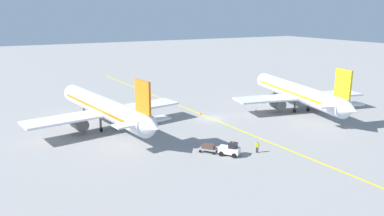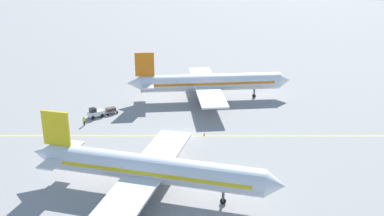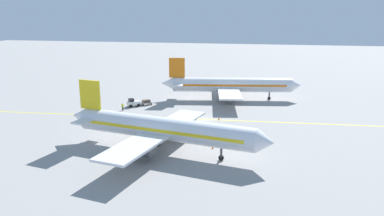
% 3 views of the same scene
% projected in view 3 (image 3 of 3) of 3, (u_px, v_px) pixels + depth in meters
% --- Properties ---
extents(ground_plane, '(400.00, 400.00, 0.00)m').
position_uv_depth(ground_plane, '(202.00, 119.00, 78.02)').
color(ground_plane, gray).
extents(apron_yellow_centreline, '(8.69, 119.74, 0.01)m').
position_uv_depth(apron_yellow_centreline, '(202.00, 119.00, 78.02)').
color(apron_yellow_centreline, yellow).
rests_on(apron_yellow_centreline, ground).
extents(airplane_at_gate, '(28.48, 35.45, 10.60)m').
position_uv_depth(airplane_at_gate, '(230.00, 85.00, 95.26)').
color(airplane_at_gate, white).
rests_on(airplane_at_gate, ground).
extents(airplane_adjacent_stand, '(28.48, 35.36, 10.60)m').
position_uv_depth(airplane_adjacent_stand, '(161.00, 129.00, 59.25)').
color(airplane_adjacent_stand, silver).
rests_on(airplane_adjacent_stand, ground).
extents(baggage_tug_white, '(3.06, 3.27, 2.11)m').
position_uv_depth(baggage_tug_white, '(133.00, 103.00, 88.69)').
color(baggage_tug_white, white).
rests_on(baggage_tug_white, ground).
extents(baggage_cart_trailing, '(2.73, 2.90, 1.24)m').
position_uv_depth(baggage_cart_trailing, '(146.00, 102.00, 90.19)').
color(baggage_cart_trailing, gray).
rests_on(baggage_cart_trailing, ground).
extents(ground_crew_worker, '(0.47, 0.41, 1.68)m').
position_uv_depth(ground_crew_worker, '(123.00, 107.00, 84.92)').
color(ground_crew_worker, '#23232D').
rests_on(ground_crew_worker, ground).
extents(traffic_cone_near_nose, '(0.32, 0.32, 0.55)m').
position_uv_depth(traffic_cone_near_nose, '(219.00, 118.00, 77.68)').
color(traffic_cone_near_nose, orange).
rests_on(traffic_cone_near_nose, ground).
extents(traffic_cone_mid_apron, '(0.32, 0.32, 0.55)m').
position_uv_depth(traffic_cone_mid_apron, '(213.00, 147.00, 61.11)').
color(traffic_cone_mid_apron, orange).
rests_on(traffic_cone_mid_apron, ground).
extents(traffic_cone_by_wingtip, '(0.32, 0.32, 0.55)m').
position_uv_depth(traffic_cone_by_wingtip, '(193.00, 135.00, 67.18)').
color(traffic_cone_by_wingtip, orange).
rests_on(traffic_cone_by_wingtip, ground).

